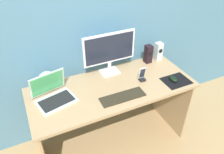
% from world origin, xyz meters
% --- Properties ---
extents(ground_plane, '(8.00, 8.00, 0.00)m').
position_xyz_m(ground_plane, '(0.00, 0.00, 0.00)').
color(ground_plane, tan).
extents(wall_back, '(6.00, 0.04, 2.50)m').
position_xyz_m(wall_back, '(0.00, 0.39, 1.25)').
color(wall_back, teal).
rests_on(wall_back, ground_plane).
extents(desk, '(1.50, 0.63, 0.75)m').
position_xyz_m(desk, '(0.00, 0.00, 0.60)').
color(desk, tan).
rests_on(desk, ground_plane).
extents(monitor, '(0.52, 0.14, 0.42)m').
position_xyz_m(monitor, '(0.08, 0.22, 0.99)').
color(monitor, white).
rests_on(monitor, desk).
extents(speaker_right, '(0.07, 0.07, 0.20)m').
position_xyz_m(speaker_right, '(0.65, 0.23, 0.85)').
color(speaker_right, silver).
rests_on(speaker_right, desk).
extents(speaker_near_monitor, '(0.07, 0.08, 0.19)m').
position_xyz_m(speaker_near_monitor, '(0.52, 0.23, 0.85)').
color(speaker_near_monitor, black).
rests_on(speaker_near_monitor, desk).
extents(laptop, '(0.36, 0.32, 0.22)m').
position_xyz_m(laptop, '(-0.52, 0.05, 0.80)').
color(laptop, silver).
rests_on(laptop, desk).
extents(fishbowl, '(0.17, 0.17, 0.17)m').
position_xyz_m(fishbowl, '(-0.52, 0.23, 0.83)').
color(fishbowl, silver).
rests_on(fishbowl, desk).
extents(keyboard_external, '(0.40, 0.13, 0.01)m').
position_xyz_m(keyboard_external, '(0.02, -0.17, 0.76)').
color(keyboard_external, '#2D271A').
rests_on(keyboard_external, desk).
extents(mousepad, '(0.25, 0.20, 0.00)m').
position_xyz_m(mousepad, '(0.58, -0.18, 0.75)').
color(mousepad, black).
rests_on(mousepad, desk).
extents(mouse, '(0.06, 0.10, 0.04)m').
position_xyz_m(mouse, '(0.56, -0.16, 0.77)').
color(mouse, black).
rests_on(mouse, mousepad).
extents(phone_in_dock, '(0.06, 0.05, 0.14)m').
position_xyz_m(phone_in_dock, '(0.30, -0.03, 0.80)').
color(phone_in_dock, black).
rests_on(phone_in_dock, desk).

